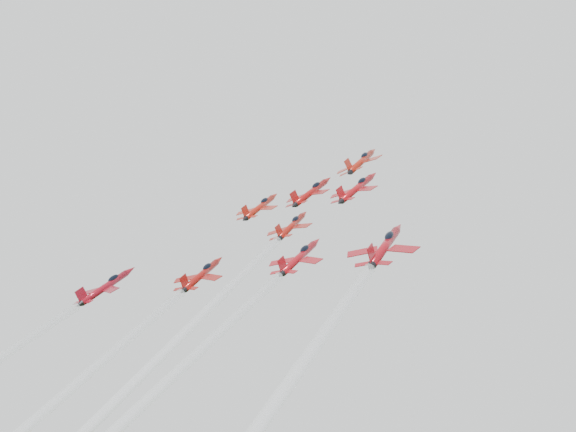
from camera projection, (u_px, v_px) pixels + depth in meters
The scene contains 5 objects.
jet_lead at pixel (362, 161), 159.99m from camera, with size 10.54×12.74×10.34m.
jet_row2_left at pixel (260, 206), 156.15m from camera, with size 9.54×11.54×9.35m.
jet_row2_center at pixel (311, 192), 151.83m from camera, with size 10.00×12.10×9.81m.
jet_row2_right at pixel (357, 188), 142.03m from camera, with size 9.87×11.93×9.68m.
jet_center at pixel (145, 363), 101.12m from camera, with size 8.67×74.22×60.36m.
Camera 1 is at (76.60, -107.61, 100.97)m, focal length 50.00 mm.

